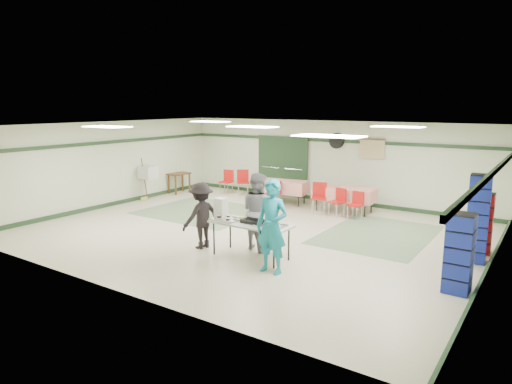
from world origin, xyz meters
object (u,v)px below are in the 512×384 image
Objects in this scene: serving_table at (251,225)px; crate_stack_blue_b at (459,253)px; crate_stack_blue_a at (478,219)px; chair_a at (339,199)px; office_printer at (148,172)px; broom at (144,179)px; volunteer_grey at (258,211)px; dining_table_a at (344,193)px; chair_loose_b at (227,179)px; dining_table_b at (282,186)px; printer_table at (179,176)px; chair_d at (275,191)px; chair_loose_a at (243,180)px; volunteer_teal at (272,227)px; crate_stack_red at (482,223)px; chair_b at (319,195)px; chair_c at (356,202)px; volunteer_dark at (201,216)px.

crate_stack_blue_b is at bearing 7.57° from serving_table.
chair_a is at bearing 152.14° from crate_stack_blue_a.
office_printer is 0.25m from broom.
dining_table_a is (0.17, 4.46, -0.30)m from volunteer_grey.
chair_loose_b is at bearing 150.96° from crate_stack_blue_b.
dining_table_b is 2.06× the size of printer_table.
printer_table is 1.59× the size of office_printer.
volunteer_grey is 4.37m from chair_d.
dining_table_a is at bearing -72.88° from volunteer_grey.
chair_d reaches higher than chair_a.
chair_loose_b is at bearing 37.39° from printer_table.
chair_loose_a reaches higher than chair_loose_b.
volunteer_teal is 6.35m from dining_table_b.
crate_stack_blue_b is at bearing -26.85° from chair_a.
dining_table_b is at bearing 114.49° from serving_table.
crate_stack_red is at bearing -25.92° from dining_table_b.
dining_table_a is 2.01× the size of chair_b.
chair_a is 4.31m from chair_loose_a.
chair_loose_a is at bearing 157.49° from dining_table_b.
dining_table_b is 4.56m from office_printer.
chair_d is (0.08, -0.57, -0.05)m from dining_table_b.
chair_loose_a reaches higher than dining_table_a.
chair_b is (-0.55, -0.57, -0.00)m from dining_table_a.
chair_loose_b is (-4.12, 0.85, -0.03)m from chair_b.
chair_a is at bearing -172.54° from chair_c.
chair_b is at bearing -162.61° from chair_a.
chair_c is (0.63, -0.57, -0.09)m from dining_table_a.
chair_c is at bearing 83.11° from serving_table.
broom is at bearing -84.63° from printer_table.
dining_table_b is 0.95× the size of crate_stack_blue_a.
dining_table_b is (-2.20, -0.00, -0.00)m from dining_table_a.
broom is (-7.19, 3.36, -0.18)m from volunteer_teal.
crate_stack_blue_b reaches higher than serving_table.
chair_loose_b is (-2.47, 0.29, -0.03)m from dining_table_b.
volunteer_teal is at bearing 153.17° from volunteer_grey.
crate_stack_blue_a reaches higher than serving_table.
dining_table_a is at bearing 146.60° from crate_stack_blue_a.
crate_stack_red reaches higher than dining_table_b.
broom reaches higher than serving_table.
crate_stack_blue_b is at bearing -35.47° from chair_loose_b.
chair_c is at bearing 130.73° from crate_stack_blue_b.
broom reaches higher than dining_table_a.
broom is at bearing -147.67° from chair_a.
crate_stack_red is 2.62m from crate_stack_blue_b.
chair_a is 4.52m from crate_stack_blue_a.
crate_stack_blue_b is (6.18, -4.00, 0.19)m from chair_d.
volunteer_grey is 1.16× the size of volunteer_dark.
crate_stack_blue_a reaches higher than office_printer.
chair_b is 5.99m from broom.
chair_d is 4.12m from printer_table.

